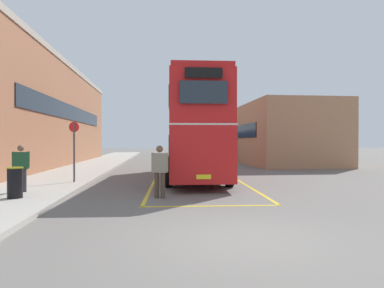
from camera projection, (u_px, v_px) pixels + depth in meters
The scene contains 11 objects.
ground_plane at pixel (183, 171), 20.48m from camera, with size 135.60×135.60×0.00m, color #66605B.
sidewalk_left at pixel (87, 167), 22.20m from camera, with size 4.00×57.60×0.14m, color #A39E93.
brick_building_left at pixel (29, 115), 24.00m from camera, with size 6.34×25.65×7.68m.
depot_building_right at pixel (268, 135), 30.23m from camera, with size 6.50×17.72×4.93m.
double_decker_bus at pixel (194, 129), 16.25m from camera, with size 3.09×10.14×4.75m.
single_deck_bus at pixel (197, 143), 35.24m from camera, with size 3.14×9.72×3.02m.
pedestrian_boarding at pixel (160, 167), 10.61m from camera, with size 0.56×0.37×1.74m.
pedestrian_waiting_near at pixel (21, 165), 10.96m from camera, with size 0.53×0.33×1.61m.
litter_bin at pixel (15, 182), 9.82m from camera, with size 0.46×0.46×0.95m.
bus_stop_sign at pixel (74, 146), 13.68m from camera, with size 0.44×0.12×2.57m.
bay_marking_yellow at pixel (198, 183), 14.39m from camera, with size 4.66×12.23×0.01m.
Camera 1 is at (-1.54, -6.02, 1.88)m, focal length 30.06 mm.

